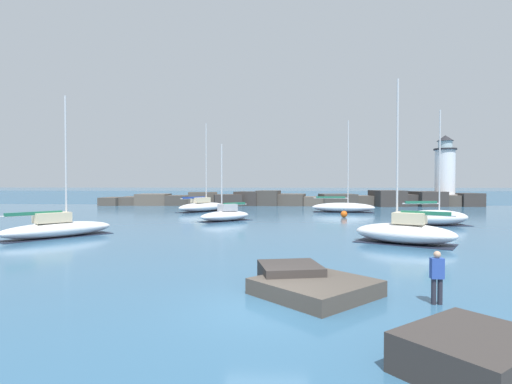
{
  "coord_description": "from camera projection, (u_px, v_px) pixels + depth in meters",
  "views": [
    {
      "loc": [
        0.39,
        -11.02,
        3.52
      ],
      "look_at": [
        -2.11,
        30.61,
        2.59
      ],
      "focal_mm": 28.0,
      "sensor_mm": 36.0,
      "label": 1
    }
  ],
  "objects": [
    {
      "name": "ground_plane",
      "position": [
        266.0,
        309.0,
        11.1
      ],
      "size": [
        600.0,
        600.0,
        0.0
      ],
      "primitive_type": "plane",
      "color": "#336084"
    },
    {
      "name": "open_sea_beyond",
      "position": [
        279.0,
        195.0,
        122.55
      ],
      "size": [
        400.0,
        116.0,
        0.01
      ],
      "color": "#235175",
      "rests_on": "ground"
    },
    {
      "name": "breakwater_jetty",
      "position": [
        300.0,
        199.0,
        62.54
      ],
      "size": [
        58.83,
        6.87,
        2.41
      ],
      "color": "#4C443D",
      "rests_on": "ground"
    },
    {
      "name": "lighthouse",
      "position": [
        445.0,
        176.0,
        61.87
      ],
      "size": [
        3.96,
        3.96,
        10.95
      ],
      "color": "gray",
      "rests_on": "ground"
    },
    {
      "name": "foreground_rocks",
      "position": [
        342.0,
        298.0,
        11.07
      ],
      "size": [
        6.27,
        8.82,
        0.76
      ],
      "color": "#383330",
      "rests_on": "ground"
    },
    {
      "name": "sailboat_moored_0",
      "position": [
        434.0,
        217.0,
        33.26
      ],
      "size": [
        6.12,
        3.22,
        9.61
      ],
      "color": "white",
      "rests_on": "ground"
    },
    {
      "name": "sailboat_moored_1",
      "position": [
        405.0,
        232.0,
        23.22
      ],
      "size": [
        6.17,
        4.97,
        9.62
      ],
      "color": "white",
      "rests_on": "ground"
    },
    {
      "name": "sailboat_moored_2",
      "position": [
        226.0,
        215.0,
        37.09
      ],
      "size": [
        5.19,
        5.03,
        7.12
      ],
      "color": "white",
      "rests_on": "ground"
    },
    {
      "name": "sailboat_moored_3",
      "position": [
        343.0,
        207.0,
        48.06
      ],
      "size": [
        7.67,
        3.29,
        11.03
      ],
      "color": "silver",
      "rests_on": "ground"
    },
    {
      "name": "sailboat_moored_4",
      "position": [
        57.0,
        228.0,
        25.93
      ],
      "size": [
        5.9,
        6.67,
        9.27
      ],
      "color": "white",
      "rests_on": "ground"
    },
    {
      "name": "sailboat_moored_5",
      "position": [
        203.0,
        206.0,
        49.21
      ],
      "size": [
        6.29,
        7.07,
        10.94
      ],
      "color": "white",
      "rests_on": "ground"
    },
    {
      "name": "mooring_buoy_orange_near",
      "position": [
        344.0,
        214.0,
        40.82
      ],
      "size": [
        0.69,
        0.69,
        0.89
      ],
      "color": "#EA5914",
      "rests_on": "ground"
    },
    {
      "name": "person_on_rocks",
      "position": [
        437.0,
        275.0,
        11.55
      ],
      "size": [
        0.36,
        0.22,
        1.55
      ],
      "color": "#282833",
      "rests_on": "ground"
    }
  ]
}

